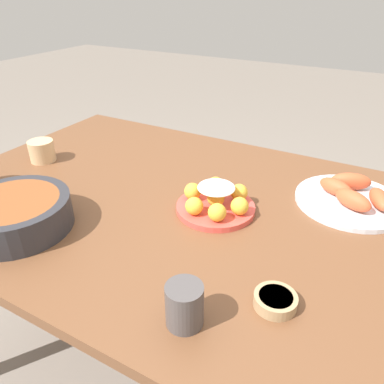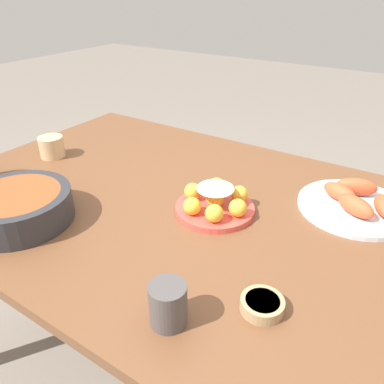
# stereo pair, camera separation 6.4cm
# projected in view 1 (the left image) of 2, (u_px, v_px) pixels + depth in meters

# --- Properties ---
(ground_plane) EXTENTS (12.00, 12.00, 0.00)m
(ground_plane) POSITION_uv_depth(u_px,v_px,m) (175.00, 366.00, 1.46)
(ground_plane) COLOR slate
(dining_table) EXTENTS (1.41, 0.98, 0.76)m
(dining_table) POSITION_uv_depth(u_px,v_px,m) (171.00, 225.00, 1.13)
(dining_table) COLOR brown
(dining_table) RESTS_ON ground_plane
(cake_plate) EXTENTS (0.22, 0.22, 0.08)m
(cake_plate) POSITION_uv_depth(u_px,v_px,m) (216.00, 201.00, 1.01)
(cake_plate) COLOR #E04C42
(cake_plate) RESTS_ON dining_table
(serving_bowl) EXTENTS (0.27, 0.27, 0.08)m
(serving_bowl) POSITION_uv_depth(u_px,v_px,m) (15.00, 213.00, 0.93)
(serving_bowl) COLOR #2D2D33
(serving_bowl) RESTS_ON dining_table
(sauce_bowl) EXTENTS (0.08, 0.08, 0.03)m
(sauce_bowl) POSITION_uv_depth(u_px,v_px,m) (275.00, 300.00, 0.72)
(sauce_bowl) COLOR tan
(sauce_bowl) RESTS_ON dining_table
(seafood_platter) EXTENTS (0.30, 0.30, 0.07)m
(seafood_platter) POSITION_uv_depth(u_px,v_px,m) (352.00, 197.00, 1.05)
(seafood_platter) COLOR silver
(seafood_platter) RESTS_ON dining_table
(cup_near) EXTENTS (0.09, 0.09, 0.07)m
(cup_near) POSITION_uv_depth(u_px,v_px,m) (42.00, 151.00, 1.29)
(cup_near) COLOR #DBB27F
(cup_near) RESTS_ON dining_table
(cup_far) EXTENTS (0.07, 0.07, 0.09)m
(cup_far) POSITION_uv_depth(u_px,v_px,m) (184.00, 305.00, 0.67)
(cup_far) COLOR #4C4747
(cup_far) RESTS_ON dining_table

